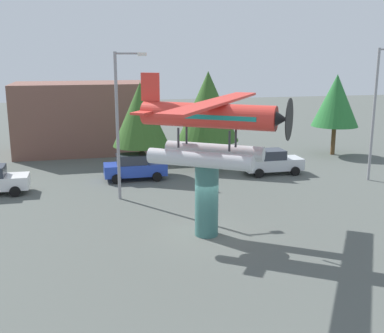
{
  "coord_description": "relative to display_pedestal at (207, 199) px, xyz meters",
  "views": [
    {
      "loc": [
        -5.5,
        -20.48,
        8.3
      ],
      "look_at": [
        0.0,
        3.0,
        2.63
      ],
      "focal_mm": 44.48,
      "sensor_mm": 36.0,
      "label": 1
    }
  ],
  "objects": [
    {
      "name": "ground_plane",
      "position": [
        0.0,
        0.0,
        -1.76
      ],
      "size": [
        140.0,
        140.0,
        0.0
      ],
      "primitive_type": "plane",
      "color": "#515651"
    },
    {
      "name": "display_pedestal",
      "position": [
        0.0,
        0.0,
        0.0
      ],
      "size": [
        1.1,
        1.1,
        3.51
      ],
      "primitive_type": "cylinder",
      "color": "#386B66",
      "rests_on": "ground"
    },
    {
      "name": "car_mid_blue",
      "position": [
        -2.15,
        11.06,
        -0.88
      ],
      "size": [
        4.2,
        2.02,
        1.76
      ],
      "color": "#2847B7",
      "rests_on": "ground"
    },
    {
      "name": "tree_center_back",
      "position": [
        3.69,
        13.58,
        2.84
      ],
      "size": [
        4.61,
        4.61,
        7.17
      ],
      "color": "brown",
      "rests_on": "ground"
    },
    {
      "name": "storefront_building",
      "position": [
        -5.48,
        22.0,
        1.24
      ],
      "size": [
        11.17,
        6.62,
        5.99
      ],
      "primitive_type": "cube",
      "color": "brown",
      "rests_on": "ground"
    },
    {
      "name": "floatplane_monument",
      "position": [
        0.11,
        -0.07,
        3.43
      ],
      "size": [
        7.1,
        9.23,
        4.0
      ],
      "rotation": [
        0.0,
        0.0,
        -0.6
      ],
      "color": "silver",
      "rests_on": "display_pedestal"
    },
    {
      "name": "streetlight_primary",
      "position": [
        -3.32,
        6.76,
        3.13
      ],
      "size": [
        1.84,
        0.28,
        8.49
      ],
      "color": "gray",
      "rests_on": "ground"
    },
    {
      "name": "streetlight_secondary",
      "position": [
        13.52,
        7.28,
        3.27
      ],
      "size": [
        1.84,
        0.28,
        8.76
      ],
      "color": "gray",
      "rests_on": "ground"
    },
    {
      "name": "tree_east",
      "position": [
        -1.5,
        12.12,
        2.56
      ],
      "size": [
        3.94,
        3.94,
        6.52
      ],
      "color": "brown",
      "rests_on": "ground"
    },
    {
      "name": "car_far_silver",
      "position": [
        7.59,
        10.42,
        -0.88
      ],
      "size": [
        4.2,
        2.02,
        1.76
      ],
      "color": "silver",
      "rests_on": "ground"
    },
    {
      "name": "tree_far_east",
      "position": [
        15.31,
        15.6,
        2.83
      ],
      "size": [
        3.89,
        3.89,
        6.77
      ],
      "color": "brown",
      "rests_on": "ground"
    }
  ]
}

